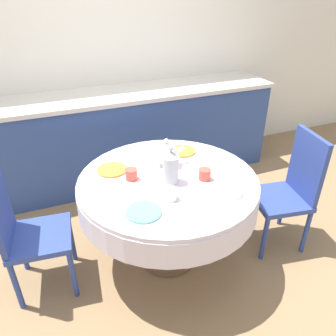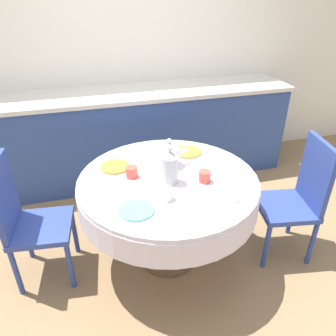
{
  "view_description": "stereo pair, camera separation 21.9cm",
  "coord_description": "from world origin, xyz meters",
  "views": [
    {
      "loc": [
        -0.71,
        -1.76,
        1.91
      ],
      "look_at": [
        0.0,
        0.0,
        0.81
      ],
      "focal_mm": 35.0,
      "sensor_mm": 36.0,
      "label": 1
    },
    {
      "loc": [
        -0.5,
        -1.83,
        1.91
      ],
      "look_at": [
        0.0,
        0.0,
        0.81
      ],
      "focal_mm": 35.0,
      "sensor_mm": 36.0,
      "label": 2
    }
  ],
  "objects": [
    {
      "name": "chair_left",
      "position": [
        0.96,
        -0.16,
        0.52
      ],
      "size": [
        0.46,
        0.46,
        0.95
      ],
      "rotation": [
        0.0,
        0.0,
        1.41
      ],
      "color": "#2D428E",
      "rests_on": "ground_plane"
    },
    {
      "name": "kitchen_counter",
      "position": [
        0.0,
        1.32,
        0.48
      ],
      "size": [
        3.24,
        0.64,
        0.95
      ],
      "color": "#2D4784",
      "rests_on": "ground_plane"
    },
    {
      "name": "cup_far_left",
      "position": [
        -0.23,
        0.08,
        0.77
      ],
      "size": [
        0.08,
        0.08,
        0.08
      ],
      "primitive_type": "cylinder",
      "color": "#CC4C3D",
      "rests_on": "dining_table"
    },
    {
      "name": "cup_far_right",
      "position": [
        0.07,
        0.24,
        0.77
      ],
      "size": [
        0.08,
        0.08,
        0.08
      ],
      "primitive_type": "cylinder",
      "color": "white",
      "rests_on": "dining_table"
    },
    {
      "name": "cup_near_left",
      "position": [
        -0.08,
        -0.23,
        0.77
      ],
      "size": [
        0.08,
        0.08,
        0.08
      ],
      "primitive_type": "cylinder",
      "color": "white",
      "rests_on": "dining_table"
    },
    {
      "name": "chair_right",
      "position": [
        -0.96,
        0.1,
        0.52
      ],
      "size": [
        0.44,
        0.44,
        0.95
      ],
      "rotation": [
        0.0,
        0.0,
        -1.68
      ],
      "color": "#2D428E",
      "rests_on": "ground_plane"
    },
    {
      "name": "teapot",
      "position": [
        0.06,
        0.17,
        0.82
      ],
      "size": [
        0.23,
        0.16,
        0.21
      ],
      "color": "white",
      "rests_on": "dining_table"
    },
    {
      "name": "plate_far_left",
      "position": [
        -0.33,
        0.24,
        0.74
      ],
      "size": [
        0.21,
        0.21,
        0.01
      ],
      "primitive_type": "cylinder",
      "color": "orange",
      "rests_on": "dining_table"
    },
    {
      "name": "dining_table",
      "position": [
        0.0,
        0.0,
        0.61
      ],
      "size": [
        1.24,
        1.24,
        0.73
      ],
      "color": "brown",
      "rests_on": "ground_plane"
    },
    {
      "name": "plate_far_right",
      "position": [
        0.25,
        0.32,
        0.74
      ],
      "size": [
        0.21,
        0.21,
        0.01
      ],
      "primitive_type": "cylinder",
      "color": "orange",
      "rests_on": "dining_table"
    },
    {
      "name": "plate_near_right",
      "position": [
        0.29,
        -0.29,
        0.74
      ],
      "size": [
        0.21,
        0.21,
        0.01
      ],
      "primitive_type": "cylinder",
      "color": "white",
      "rests_on": "dining_table"
    },
    {
      "name": "cup_near_right",
      "position": [
        0.22,
        -0.1,
        0.77
      ],
      "size": [
        0.08,
        0.08,
        0.08
      ],
      "primitive_type": "cylinder",
      "color": "#CC4C3D",
      "rests_on": "dining_table"
    },
    {
      "name": "coffee_carafe",
      "position": [
        0.0,
        -0.05,
        0.85
      ],
      "size": [
        0.11,
        0.11,
        0.27
      ],
      "color": "#B2B2B7",
      "rests_on": "dining_table"
    },
    {
      "name": "wall_back",
      "position": [
        0.0,
        1.66,
        1.3
      ],
      "size": [
        7.0,
        0.05,
        2.6
      ],
      "color": "silver",
      "rests_on": "ground_plane"
    },
    {
      "name": "ground_plane",
      "position": [
        0.0,
        0.0,
        0.0
      ],
      "size": [
        12.0,
        12.0,
        0.0
      ],
      "primitive_type": "plane",
      "color": "#8E704C"
    },
    {
      "name": "plate_near_left",
      "position": [
        -0.27,
        -0.3,
        0.74
      ],
      "size": [
        0.21,
        0.21,
        0.01
      ],
      "primitive_type": "cylinder",
      "color": "#60BCB7",
      "rests_on": "dining_table"
    }
  ]
}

